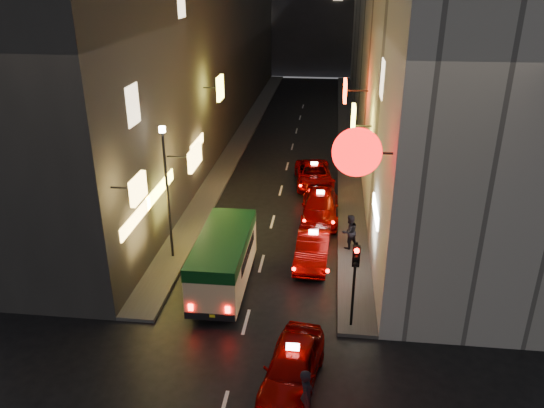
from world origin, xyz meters
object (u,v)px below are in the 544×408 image
at_px(lamp_post, 167,185).
at_px(pedestrian_crossing, 307,393).
at_px(minibus, 224,256).
at_px(traffic_light, 355,268).
at_px(taxi_near, 292,364).

bearing_deg(lamp_post, pedestrian_crossing, -53.30).
bearing_deg(minibus, lamp_post, 143.18).
xyz_separation_m(pedestrian_crossing, traffic_light, (1.44, 4.54, 1.67)).
distance_m(minibus, traffic_light, 5.90).
relative_size(minibus, pedestrian_crossing, 2.79).
xyz_separation_m(taxi_near, traffic_light, (1.97, 3.11, 1.86)).
relative_size(taxi_near, traffic_light, 1.55).
distance_m(minibus, taxi_near, 6.44).
height_order(traffic_light, lamp_post, lamp_post).
relative_size(pedestrian_crossing, traffic_light, 0.58).
bearing_deg(traffic_light, taxi_near, -122.31).
height_order(minibus, lamp_post, lamp_post).
height_order(pedestrian_crossing, lamp_post, lamp_post).
xyz_separation_m(minibus, taxi_near, (3.32, -5.46, -0.72)).
bearing_deg(taxi_near, traffic_light, 57.69).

